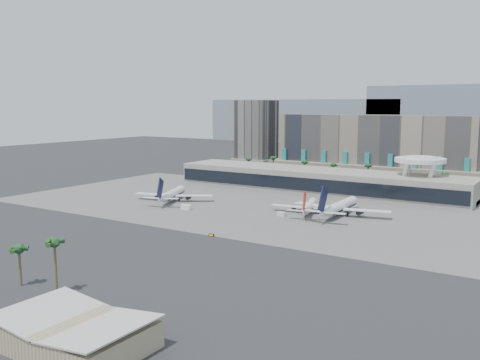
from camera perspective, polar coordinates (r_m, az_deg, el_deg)
The scene contains 17 objects.
ground at distance 215.36m, azimuth -3.94°, elevation -5.05°, with size 900.00×900.00×0.00m, color #232326.
apron_pad at distance 260.57m, azimuth 3.29°, elevation -2.73°, with size 260.00×130.00×0.06m, color #5B5B59.
mountain_ridge at distance 645.83m, azimuth 24.11°, elevation 5.69°, with size 680.00×60.00×70.00m.
hotel at distance 362.89m, azimuth 14.02°, elevation 2.77°, with size 140.00×30.00×42.00m.
office_tower at distance 429.86m, azimuth 1.77°, elevation 4.61°, with size 30.00×30.00×52.00m.
terminal at distance 307.88m, azimuth 8.32°, elevation 0.09°, with size 170.00×32.50×14.50m.
saucer_structure at distance 294.31m, azimuth 18.67°, elevation 1.72°, with size 26.00×26.00×21.89m.
palm_row at distance 336.97m, azimuth 11.89°, elevation 1.37°, with size 157.80×2.80×13.10m.
hangar_right at distance 117.06m, azimuth -17.21°, elevation -15.37°, with size 30.55×20.60×6.89m.
airliner_left at distance 273.56m, azimuth -7.23°, elevation -1.49°, with size 39.17×40.42×14.69m.
airliner_centre at distance 243.67m, azimuth 7.39°, elevation -2.79°, with size 34.38×35.60×12.67m.
airliner_right at distance 240.49m, azimuth 10.57°, elevation -2.80°, with size 44.92×46.24×15.96m.
service_vehicle_a at distance 251.18m, azimuth -5.75°, elevation -2.90°, with size 4.82×2.36×2.36m, color white.
service_vehicle_b at distance 236.09m, azimuth 4.47°, elevation -3.65°, with size 3.70×2.11×1.90m, color silver.
taxiway_sign at distance 200.40m, azimuth -3.08°, elevation -5.89°, with size 2.24×0.82×1.01m.
near_palm_a at distance 157.00m, azimuth -22.48°, elevation -7.30°, with size 6.00×6.00×11.68m.
near_palm_b at distance 147.19m, azimuth -19.16°, elevation -6.88°, with size 6.00×6.00×14.87m.
Camera 1 is at (125.40, -168.15, 48.81)m, focal length 40.00 mm.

